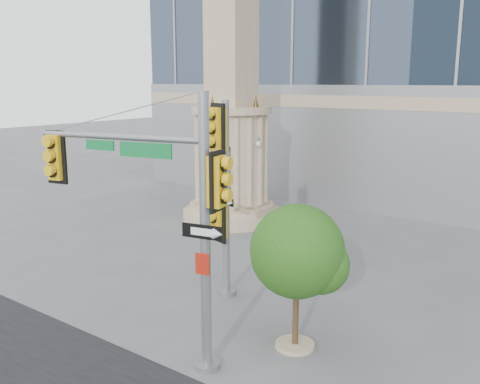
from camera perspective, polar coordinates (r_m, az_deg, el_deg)
The scene contains 5 objects.
ground at distance 14.19m, azimuth -3.94°, elevation -14.10°, with size 120.00×120.00×0.00m, color #545456.
monument at distance 23.55m, azimuth -0.92°, elevation 10.13°, with size 4.40×4.40×16.60m.
main_signal_pole at distance 11.55m, azimuth -8.52°, elevation -0.72°, with size 4.60×1.37×6.00m.
secondary_signal_pole at distance 15.08m, azimuth -2.04°, elevation 0.88°, with size 0.98×0.91×5.68m.
street_tree at distance 12.35m, azimuth 6.31°, elevation -6.73°, with size 2.23×2.18×3.47m.
Camera 1 is at (8.38, -9.65, 6.18)m, focal length 40.00 mm.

